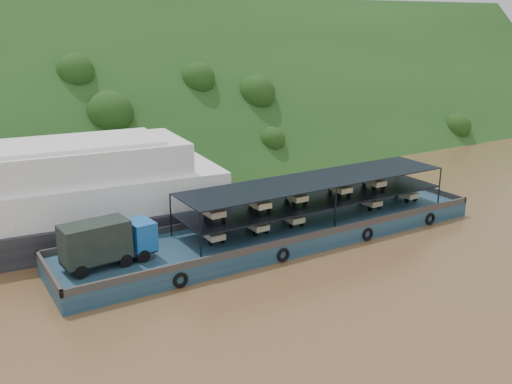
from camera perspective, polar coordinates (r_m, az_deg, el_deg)
ground at (r=46.35m, az=4.05°, el=-4.34°), size 160.00×160.00×0.00m
hillside at (r=77.32m, az=-11.52°, el=3.97°), size 140.00×39.60×39.60m
cargo_barge at (r=44.21m, az=1.40°, el=-3.88°), size 35.00×7.18×4.54m
passenger_ferry at (r=46.68m, az=-23.50°, el=-1.18°), size 39.26×13.14×7.80m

